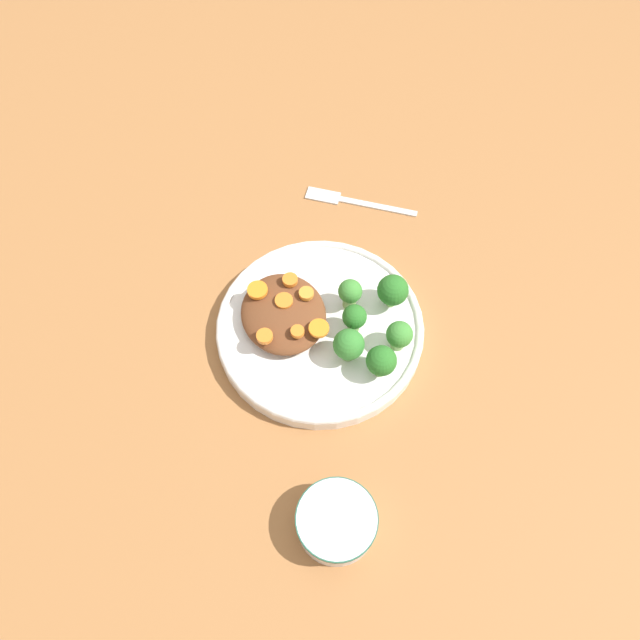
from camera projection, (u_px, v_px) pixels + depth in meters
ground_plane at (320, 333)px, 0.87m from camera, size 4.00×4.00×0.00m
plate at (320, 328)px, 0.86m from camera, size 0.28×0.28×0.03m
dip_bowl at (337, 522)px, 0.72m from camera, size 0.10×0.10×0.04m
stew_mound at (283, 313)px, 0.84m from camera, size 0.13×0.11×0.03m
broccoli_floret_0 at (349, 345)px, 0.80m from camera, size 0.04×0.04×0.05m
broccoli_floret_1 at (392, 288)px, 0.84m from camera, size 0.04×0.04×0.06m
broccoli_floret_2 at (354, 318)px, 0.82m from camera, size 0.03×0.03×0.05m
broccoli_floret_3 at (381, 361)px, 0.79m from camera, size 0.04×0.04×0.05m
broccoli_floret_4 at (399, 335)px, 0.81m from camera, size 0.04×0.04×0.05m
broccoli_floret_5 at (350, 293)px, 0.84m from camera, size 0.03×0.03×0.05m
carrot_slice_0 at (284, 301)px, 0.83m from camera, size 0.02×0.02×0.00m
carrot_slice_1 at (319, 328)px, 0.81m from camera, size 0.03×0.03×0.00m
carrot_slice_2 at (257, 290)px, 0.84m from camera, size 0.03×0.03×0.01m
carrot_slice_3 at (265, 336)px, 0.80m from camera, size 0.02×0.02×0.01m
carrot_slice_4 at (306, 293)px, 0.84m from camera, size 0.02×0.02×0.01m
carrot_slice_5 at (298, 331)px, 0.81m from camera, size 0.02×0.02×0.01m
carrot_slice_6 at (290, 280)px, 0.85m from camera, size 0.02×0.02×0.01m
fork at (350, 200)px, 0.98m from camera, size 0.11×0.16×0.01m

